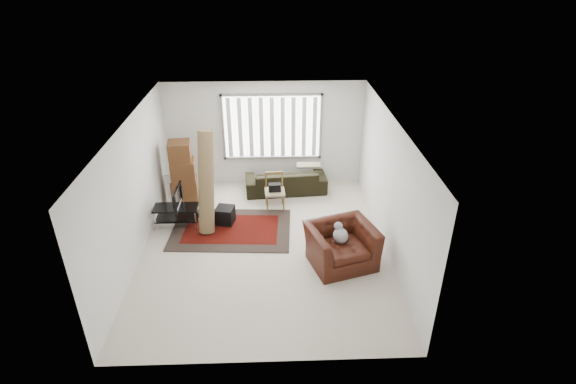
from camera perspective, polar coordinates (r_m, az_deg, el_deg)
The scene contains 11 objects.
room at distance 9.05m, azimuth -3.03°, elevation 4.14°, with size 6.00×6.02×2.71m.
persian_rug at distance 10.06m, azimuth -7.21°, elevation -4.72°, with size 2.69×1.87×0.02m.
tv_stand at distance 10.25m, azimuth -13.98°, elevation -2.49°, with size 0.98×0.44×0.49m.
tv at distance 10.07m, azimuth -14.21°, elevation -0.72°, with size 0.79×0.10×0.45m, color black.
subwoofer at distance 10.20m, azimuth -7.99°, elevation -2.92°, with size 0.38×0.38×0.38m, color black.
moving_boxes at distance 11.13m, azimuth -13.21°, elevation 2.26°, with size 0.69×0.64×1.53m.
white_flatpack at distance 11.16m, azimuth -13.80°, elevation 0.34°, with size 0.59×0.09×0.75m, color silver.
rolled_rug at distance 9.66m, azimuth -10.34°, elevation 1.18°, with size 0.33×0.33×2.23m, color brown.
sofa at distance 11.39m, azimuth -0.28°, elevation 1.89°, with size 2.03×0.88×0.78m, color black.
side_chair at distance 10.60m, azimuth -1.69°, elevation 0.28°, with size 0.49×0.49×0.86m.
armchair at distance 8.81m, azimuth 6.79°, elevation -6.43°, with size 1.51×1.41×0.93m.
Camera 1 is at (0.21, -7.75, 5.45)m, focal length 28.00 mm.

